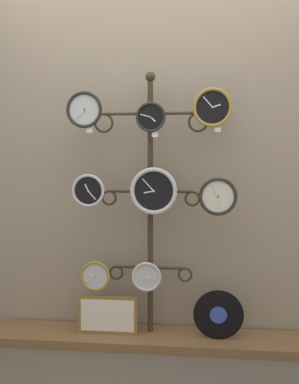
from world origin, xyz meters
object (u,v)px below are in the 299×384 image
(clock_top_left, at_px, (84,110))
(clock_middle_left, at_px, (88,191))
(clock_bottom_center, at_px, (147,277))
(picture_frame, at_px, (108,315))
(clock_middle_center, at_px, (154,191))
(clock_middle_right, at_px, (218,197))
(clock_top_center, at_px, (151,117))
(clock_top_right, at_px, (212,107))
(clock_bottom_left, at_px, (95,276))
(display_stand, at_px, (150,256))
(vinyl_record, at_px, (218,315))

(clock_top_left, height_order, clock_middle_left, clock_top_left)
(clock_middle_left, bearing_deg, clock_bottom_center, 4.50)
(picture_frame, bearing_deg, clock_middle_center, -1.44)
(clock_middle_right, bearing_deg, clock_bottom_center, 179.50)
(clock_middle_center, height_order, clock_middle_right, clock_middle_center)
(clock_top_center, relative_size, clock_top_right, 0.77)
(clock_top_center, height_order, clock_middle_center, clock_top_center)
(clock_middle_right, height_order, clock_bottom_left, clock_middle_right)
(display_stand, height_order, clock_middle_right, display_stand)
(clock_middle_left, bearing_deg, clock_top_center, 4.26)
(clock_middle_left, distance_m, clock_middle_right, 0.85)
(display_stand, xyz_separation_m, clock_bottom_left, (-0.37, -0.08, -0.13))
(display_stand, bearing_deg, clock_middle_right, -10.69)
(clock_top_center, height_order, clock_top_right, clock_top_right)
(display_stand, relative_size, clock_bottom_left, 8.83)
(clock_top_right, bearing_deg, clock_middle_left, -177.66)
(vinyl_record, bearing_deg, clock_middle_center, 179.68)
(picture_frame, bearing_deg, clock_top_right, 0.22)
(display_stand, height_order, clock_top_center, display_stand)
(clock_middle_left, height_order, vinyl_record, clock_middle_left)
(clock_middle_right, relative_size, clock_bottom_center, 1.24)
(clock_middle_left, distance_m, clock_bottom_center, 0.70)
(clock_top_center, bearing_deg, vinyl_record, -1.36)
(clock_top_center, height_order, clock_bottom_left, clock_top_center)
(display_stand, bearing_deg, vinyl_record, -11.17)
(clock_top_left, xyz_separation_m, clock_top_center, (0.44, 0.01, -0.05))
(clock_bottom_center, bearing_deg, display_stand, 78.88)
(clock_middle_left, xyz_separation_m, clock_bottom_center, (0.39, 0.03, -0.58))
(clock_middle_center, relative_size, clock_middle_right, 1.25)
(clock_middle_left, height_order, clock_middle_right, clock_middle_left)
(display_stand, bearing_deg, clock_bottom_left, -168.06)
(clock_top_right, height_order, clock_middle_right, clock_top_right)
(clock_middle_left, xyz_separation_m, clock_middle_center, (0.43, 0.02, -0.00))
(clock_top_right, xyz_separation_m, clock_middle_left, (-0.81, -0.03, -0.54))
(clock_bottom_left, height_order, vinyl_record, clock_bottom_left)
(clock_middle_right, relative_size, picture_frame, 0.61)
(clock_middle_left, bearing_deg, clock_top_right, 2.34)
(display_stand, relative_size, clock_top_center, 9.32)
(clock_middle_right, height_order, picture_frame, clock_middle_right)
(clock_top_left, bearing_deg, clock_top_center, 1.40)
(clock_middle_left, bearing_deg, clock_top_left, 142.96)
(clock_middle_right, bearing_deg, picture_frame, 179.68)
(clock_top_left, bearing_deg, clock_bottom_center, 1.43)
(clock_middle_center, bearing_deg, picture_frame, 178.56)
(clock_bottom_left, bearing_deg, picture_frame, -2.19)
(clock_top_right, relative_size, clock_middle_center, 0.82)
(clock_middle_left, relative_size, clock_bottom_left, 1.07)
(vinyl_record, bearing_deg, clock_middle_left, -178.67)
(display_stand, xyz_separation_m, clock_bottom_center, (-0.02, -0.08, -0.13))
(clock_bottom_center, distance_m, vinyl_record, 0.54)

